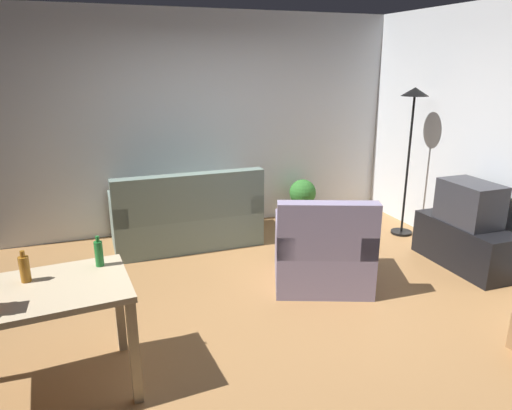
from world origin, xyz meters
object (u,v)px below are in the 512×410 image
at_px(torchiere_lamp, 412,122).
at_px(armchair, 322,253).
at_px(tv_stand, 464,244).
at_px(bottle_green, 99,253).
at_px(tv, 470,203).
at_px(potted_plant, 302,197).
at_px(desk, 30,307).
at_px(bottle_amber, 25,268).
at_px(couch, 186,219).

relative_size(torchiere_lamp, armchair, 1.58).
height_order(tv_stand, bottle_green, bottle_green).
relative_size(tv, potted_plant, 1.05).
bearing_deg(armchair, torchiere_lamp, -129.60).
relative_size(desk, bottle_amber, 5.95).
bearing_deg(potted_plant, tv_stand, -63.78).
distance_m(torchiere_lamp, armchair, 2.14).
bearing_deg(couch, tv, 148.15).
relative_size(tv_stand, bottle_amber, 5.25).
height_order(tv, bottle_amber, bottle_amber).
relative_size(desk, potted_plant, 2.19).
bearing_deg(torchiere_lamp, armchair, -151.11).
bearing_deg(couch, tv_stand, 148.12).
xyz_separation_m(desk, bottle_green, (0.44, 0.23, 0.20)).
bearing_deg(potted_plant, couch, -169.41).
height_order(potted_plant, bottle_amber, bottle_amber).
relative_size(couch, torchiere_lamp, 0.94).
relative_size(tv_stand, armchair, 0.96).
bearing_deg(bottle_amber, torchiere_lamp, 20.65).
height_order(torchiere_lamp, bottle_amber, torchiere_lamp).
bearing_deg(tv, potted_plant, 26.31).
bearing_deg(armchair, desk, 39.39).
distance_m(tv_stand, bottle_amber, 4.18).
xyz_separation_m(desk, armchair, (2.47, 0.80, -0.33)).
height_order(tv_stand, desk, desk).
height_order(desk, bottle_green, bottle_green).
xyz_separation_m(tv_stand, armchair, (-1.61, 0.14, 0.08)).
xyz_separation_m(tv_stand, torchiere_lamp, (0.00, 1.03, 1.17)).
relative_size(couch, desk, 1.36).
bearing_deg(armchair, couch, -34.35).
distance_m(tv, desk, 4.14).
xyz_separation_m(tv_stand, potted_plant, (-0.96, 1.95, 0.09)).
distance_m(torchiere_lamp, bottle_amber, 4.42).
bearing_deg(tv, armchair, 85.09).
distance_m(tv, bottle_green, 3.68).
height_order(couch, potted_plant, couch).
relative_size(tv_stand, torchiere_lamp, 0.61).
bearing_deg(torchiere_lamp, bottle_amber, -159.35).
relative_size(tv, armchair, 0.52).
bearing_deg(armchair, tv, -163.40).
xyz_separation_m(tv, bottle_amber, (-4.10, -0.52, 0.15)).
height_order(torchiere_lamp, bottle_green, torchiere_lamp).
height_order(tv, armchair, same).
height_order(tv, potted_plant, tv).
bearing_deg(bottle_amber, bottle_green, 10.96).
distance_m(bottle_amber, bottle_green, 0.46).
distance_m(tv, armchair, 1.67).
bearing_deg(tv, bottle_amber, 97.16).
relative_size(bottle_amber, bottle_green, 0.97).
distance_m(potted_plant, armchair, 1.92).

